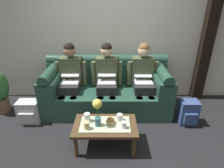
% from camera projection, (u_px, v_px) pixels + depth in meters
% --- Properties ---
extents(ground_plane, '(14.00, 14.00, 0.00)m').
position_uv_depth(ground_plane, '(105.00, 153.00, 2.56)').
color(ground_plane, black).
extents(back_wall_patterned, '(6.00, 0.12, 2.90)m').
position_uv_depth(back_wall_patterned, '(107.00, 25.00, 3.48)').
color(back_wall_patterned, silver).
rests_on(back_wall_patterned, ground_plane).
extents(timber_pillar, '(0.20, 0.20, 2.90)m').
position_uv_depth(timber_pillar, '(209.00, 26.00, 3.37)').
color(timber_pillar, black).
rests_on(timber_pillar, ground_plane).
extents(couch, '(2.21, 0.88, 0.96)m').
position_uv_depth(couch, '(107.00, 90.00, 3.46)').
color(couch, '#234738').
rests_on(couch, ground_plane).
extents(person_left, '(0.56, 0.67, 1.22)m').
position_uv_depth(person_left, '(70.00, 76.00, 3.33)').
color(person_left, '#232326').
rests_on(person_left, ground_plane).
extents(person_middle, '(0.56, 0.67, 1.22)m').
position_uv_depth(person_middle, '(106.00, 75.00, 3.33)').
color(person_middle, '#232326').
rests_on(person_middle, ground_plane).
extents(person_right, '(0.56, 0.67, 1.22)m').
position_uv_depth(person_right, '(143.00, 75.00, 3.33)').
color(person_right, '#232326').
rests_on(person_right, ground_plane).
extents(coffee_table, '(0.86, 0.51, 0.37)m').
position_uv_depth(coffee_table, '(105.00, 127.00, 2.55)').
color(coffee_table, '#47331E').
rests_on(coffee_table, ground_plane).
extents(flower_vase, '(0.13, 0.13, 0.39)m').
position_uv_depth(flower_vase, '(97.00, 109.00, 2.40)').
color(flower_vase, '#336672').
rests_on(flower_vase, coffee_table).
extents(snack_bowl, '(0.13, 0.13, 0.10)m').
position_uv_depth(snack_bowl, '(110.00, 121.00, 2.53)').
color(snack_bowl, tan).
rests_on(snack_bowl, coffee_table).
extents(cup_near_left, '(0.07, 0.07, 0.09)m').
position_uv_depth(cup_near_left, '(123.00, 125.00, 2.44)').
color(cup_near_left, silver).
rests_on(cup_near_left, coffee_table).
extents(cup_near_right, '(0.07, 0.07, 0.10)m').
position_uv_depth(cup_near_right, '(86.00, 125.00, 2.41)').
color(cup_near_right, '#DBB77A').
rests_on(cup_near_right, coffee_table).
extents(cup_far_center, '(0.08, 0.08, 0.10)m').
position_uv_depth(cup_far_center, '(119.00, 117.00, 2.58)').
color(cup_far_center, silver).
rests_on(cup_far_center, coffee_table).
extents(cup_far_left, '(0.08, 0.08, 0.12)m').
position_uv_depth(cup_far_left, '(87.00, 117.00, 2.56)').
color(cup_far_left, white).
rests_on(cup_far_left, coffee_table).
extents(backpack_left, '(0.35, 0.27, 0.39)m').
position_uv_depth(backpack_left, '(29.00, 112.00, 3.11)').
color(backpack_left, '#B7B7BC').
rests_on(backpack_left, ground_plane).
extents(backpack_right, '(0.29, 0.27, 0.42)m').
position_uv_depth(backpack_right, '(188.00, 112.00, 3.08)').
color(backpack_right, '#33477A').
rests_on(backpack_right, ground_plane).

